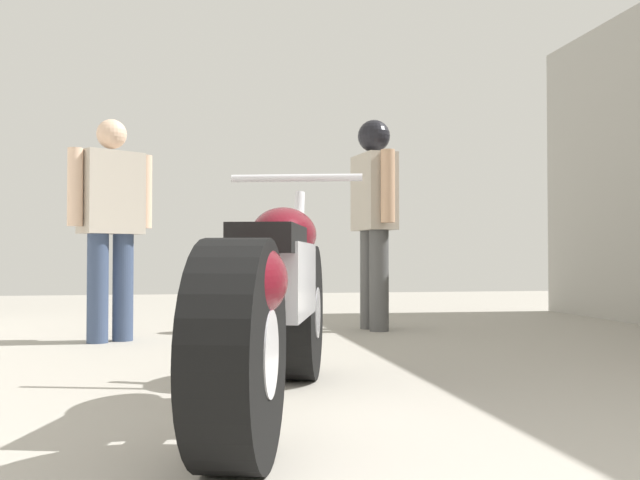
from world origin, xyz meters
The scene contains 4 objects.
ground_plane centered at (0.00, 3.23, 0.00)m, with size 16.16×16.16×0.00m, color #9E998E.
motorcycle_maroon_cruiser centered at (-0.41, 2.00, 0.44)m, with size 0.88×2.19×1.03m.
mechanic_in_blue centered at (-1.32, 4.61, 0.93)m, with size 0.61×0.44×1.64m.
mechanic_with_helmet centered at (0.81, 5.08, 1.08)m, with size 0.32×0.71×1.80m.
Camera 1 is at (-0.72, -0.76, 0.62)m, focal length 39.52 mm.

